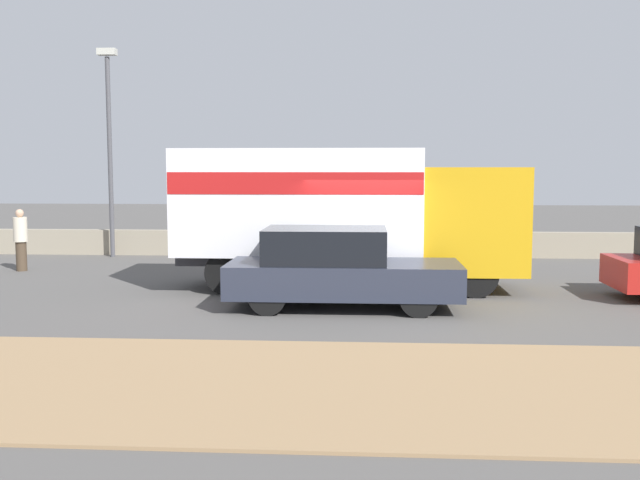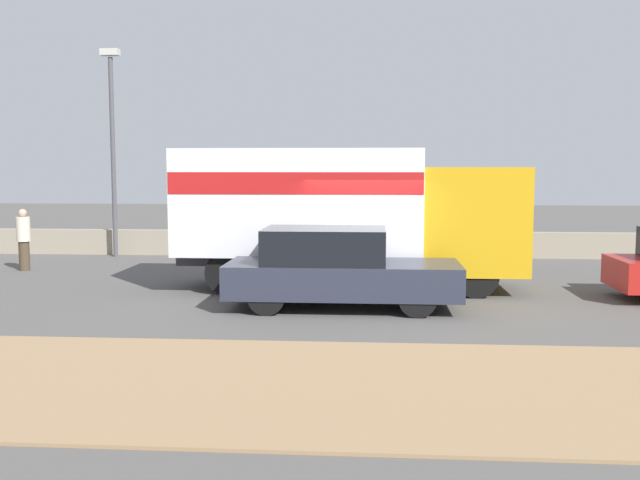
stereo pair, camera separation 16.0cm
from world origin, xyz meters
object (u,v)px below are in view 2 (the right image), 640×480
(street_lamp, at_px, (112,136))
(pedestrian, at_px, (24,239))
(box_truck, at_px, (339,207))
(car_hatchback, at_px, (337,269))

(street_lamp, relative_size, pedestrian, 3.83)
(pedestrian, bearing_deg, box_truck, -14.86)
(box_truck, distance_m, pedestrian, 8.95)
(street_lamp, xyz_separation_m, pedestrian, (-1.36, -3.16, -2.86))
(car_hatchback, bearing_deg, pedestrian, 152.08)
(street_lamp, distance_m, car_hatchback, 11.07)
(box_truck, relative_size, pedestrian, 4.65)
(street_lamp, bearing_deg, pedestrian, -113.20)
(car_hatchback, height_order, pedestrian, pedestrian)
(car_hatchback, relative_size, pedestrian, 2.73)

